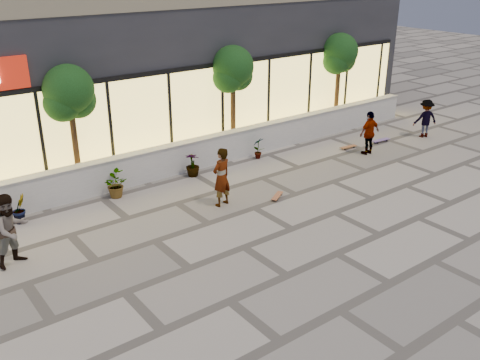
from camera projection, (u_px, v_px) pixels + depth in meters
ground at (337, 254)px, 13.18m from camera, size 80.00×80.00×0.00m
planter_wall at (186, 156)px, 18.14m from camera, size 22.00×0.42×1.04m
retail_building at (108, 27)px, 20.74m from camera, size 24.00×9.17×8.50m
shrub_b at (19, 209)px, 14.61m from camera, size 0.57×0.57×0.81m
shrub_c at (114, 185)px, 16.16m from camera, size 0.68×0.77×0.81m
shrub_d at (193, 165)px, 17.72m from camera, size 0.64×0.64×0.81m
shrub_e at (258, 148)px, 19.28m from camera, size 0.46×0.35×0.81m
tree_midwest at (69, 96)px, 15.76m from camera, size 1.60×1.50×3.92m
tree_mideast at (233, 72)px, 19.09m from camera, size 1.60×1.50×3.92m
tree_east at (340, 56)px, 22.15m from camera, size 1.60×1.50×3.92m
skater_center at (221, 177)px, 15.45m from camera, size 0.72×0.55×1.77m
skater_left at (12, 230)px, 12.44m from camera, size 1.05×0.93×1.79m
skater_right_near at (369, 133)px, 19.57m from camera, size 0.96×0.41×1.63m
skater_right_far at (425, 118)px, 21.48m from camera, size 1.14×0.93×1.54m
skateboard_center at (277, 196)px, 16.21m from camera, size 0.68×0.51×0.08m
skateboard_right_near at (348, 147)px, 20.39m from camera, size 0.75×0.25×0.09m
skateboard_right_far at (381, 140)px, 21.10m from camera, size 0.87×0.30×0.10m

